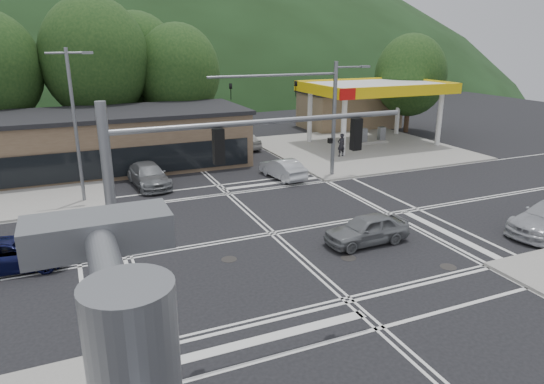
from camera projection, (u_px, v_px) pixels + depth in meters
name	position (u px, v px, depth m)	size (l,w,h in m)	color
ground	(273.00, 233.00, 24.62)	(120.00, 120.00, 0.00)	black
sidewalk_ne	(360.00, 148.00, 43.39)	(16.00, 16.00, 0.15)	gray
gas_station_canopy	(375.00, 90.00, 43.50)	(12.32, 8.34, 5.75)	silver
convenience_store	(349.00, 110.00, 53.47)	(10.00, 6.00, 3.80)	#846B4F
commercial_row	(83.00, 144.00, 35.86)	(24.00, 8.00, 4.00)	brown
hill_north	(105.00, 85.00, 103.35)	(252.00, 126.00, 140.00)	black
tree_n_b	(95.00, 59.00, 40.98)	(9.00, 9.00, 12.98)	#382619
tree_n_c	(178.00, 72.00, 44.02)	(7.60, 7.60, 10.87)	#382619
tree_n_e	(137.00, 64.00, 46.19)	(8.40, 8.40, 11.98)	#382619
tree_ne	(410.00, 75.00, 49.41)	(7.20, 7.20, 9.99)	#382619
streetlight_nw	(76.00, 119.00, 27.77)	(2.50, 0.25, 9.00)	slate
signal_mast_ne	(318.00, 106.00, 32.88)	(11.65, 0.30, 8.00)	slate
signal_mast_sw	(179.00, 202.00, 13.48)	(9.14, 0.28, 8.00)	slate
car_blue_west	(12.00, 254.00, 20.71)	(2.24, 4.86, 1.35)	#0D1039
car_grey_center	(367.00, 229.00, 23.27)	(1.69, 4.21, 1.44)	slate
car_queue_a	(283.00, 168.00, 34.12)	(1.50, 4.29, 1.41)	#B8BCC0
car_queue_b	(243.00, 140.00, 43.34)	(1.82, 4.52, 1.54)	#B4B4B0
car_northbound	(149.00, 175.00, 32.34)	(2.08, 5.12, 1.48)	slate
pedestrian	(341.00, 145.00, 39.77)	(0.69, 0.45, 1.90)	black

